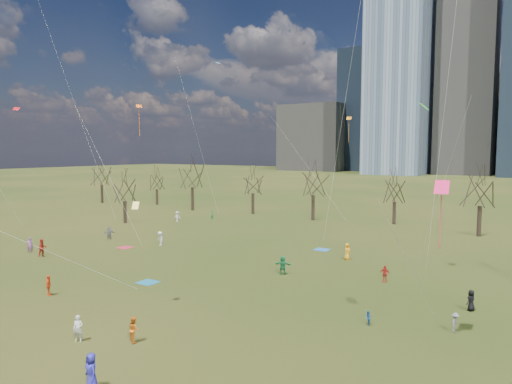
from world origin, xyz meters
The scene contains 23 objects.
ground centered at (0.00, 0.00, 0.00)m, with size 500.00×500.00×0.00m, color black.
downtown_skyline centered at (-2.43, 210.64, 39.01)m, with size 212.50×78.00×118.00m.
bare_tree_row centered at (-0.09, 37.22, 6.12)m, with size 113.04×29.80×9.50m.
blanket_teal centered at (-3.95, 1.22, 0.01)m, with size 1.60×1.50×0.03m, color #17668E.
blanket_navy centered at (3.18, 20.73, 0.01)m, with size 1.60×1.50×0.03m, color #235FA6.
blanket_crimson centered at (-16.27, 9.75, 0.01)m, with size 1.60×1.50×0.03m, color #AE2235.
person_0 centered at (6.39, -12.44, 0.84)m, with size 0.82×0.54×1.69m, color #25239B.
person_1 centered at (1.37, -9.46, 0.77)m, with size 0.56×0.37×1.55m, color silver.
person_2 centered at (-19.99, 2.00, 0.95)m, with size 0.92×0.72×1.90m, color #A92418.
person_3 centered at (19.63, 3.70, 0.61)m, with size 0.78×0.45×1.21m, color slate.
person_4 centered at (-7.83, -5.29, 0.79)m, with size 0.93×0.39×1.58m, color #F14B1A.
person_5 centered at (4.42, 9.48, 0.85)m, with size 1.57×0.50×1.70m, color #1C7F45.
person_6 centered at (19.93, 8.29, 0.74)m, with size 0.72×0.47×1.48m, color black.
person_7 centered at (-22.86, 2.37, 0.85)m, with size 0.62×0.41×1.69m, color #954E9D.
person_8 centered at (14.77, 1.93, 0.47)m, with size 0.46×0.36×0.94m, color #215492.
person_9 centered at (-13.75, 12.79, 0.82)m, with size 1.06×0.61×1.64m, color silver.
person_10 centered at (12.84, 11.97, 0.72)m, with size 0.84×0.35×1.44m, color red.
person_11 centered at (-21.66, 12.02, 0.80)m, with size 1.49×0.48×1.61m, color slate.
person_12 centered at (7.32, 17.75, 0.86)m, with size 0.84×0.54×1.71m, color orange.
person_13 centered at (-20.70, 31.62, 0.78)m, with size 0.57×0.37×1.55m, color #1B7C39.
person_14 centered at (4.14, -7.75, 0.75)m, with size 0.73×0.57×1.50m, color orange.
person_15 centered at (-23.99, 27.08, 0.82)m, with size 1.06×0.61×1.64m, color silver.
kites_airborne centered at (1.55, 14.71, 13.63)m, with size 69.22×45.99×32.98m.
Camera 1 is at (23.75, -25.54, 11.06)m, focal length 32.00 mm.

